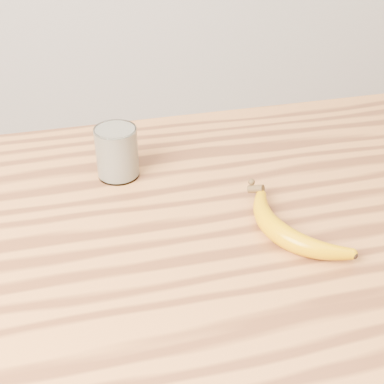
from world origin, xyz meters
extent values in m
cube|color=#AD6A33|center=(0.00, 0.00, 0.88)|extent=(1.20, 0.80, 0.04)
cylinder|color=brown|center=(-0.54, 0.34, 0.43)|extent=(0.06, 0.06, 0.86)
cylinder|color=white|center=(-0.28, 0.17, 0.95)|extent=(0.08, 0.08, 0.10)
torus|color=white|center=(-0.28, 0.17, 1.00)|extent=(0.08, 0.08, 0.00)
cylinder|color=beige|center=(-0.28, 0.17, 0.95)|extent=(0.07, 0.07, 0.10)
camera|label=1|loc=(-0.35, -0.72, 1.45)|focal=50.00mm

